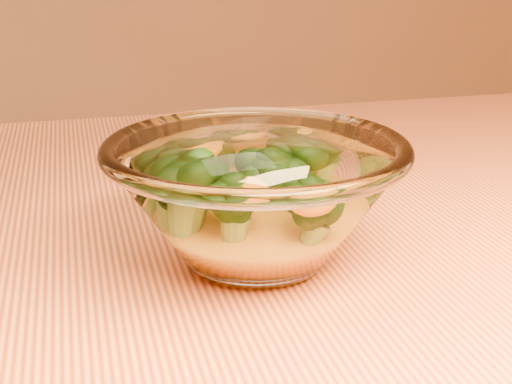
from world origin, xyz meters
TOP-DOWN VIEW (x-y plane):
  - table at (0.00, 0.00)m, footprint 1.20×0.80m
  - glass_bowl at (0.05, -0.03)m, footprint 0.19×0.19m
  - cheese_sauce at (0.05, -0.03)m, footprint 0.11×0.11m
  - broccoli_heap at (0.05, -0.02)m, footprint 0.12×0.12m

SIDE VIEW (x-z plane):
  - table at x=0.00m, z-range 0.28..1.03m
  - cheese_sauce at x=0.05m, z-range 0.76..0.79m
  - glass_bowl at x=0.05m, z-range 0.75..0.84m
  - broccoli_heap at x=0.05m, z-range 0.77..0.83m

